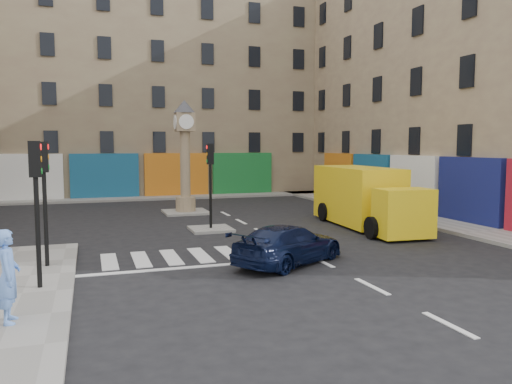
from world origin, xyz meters
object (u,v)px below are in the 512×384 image
clock_pillar (185,149)px  navy_sedan (289,244)px  pedestrian_blue (8,276)px  yellow_van (365,198)px  traffic_light_left_far (44,183)px  traffic_light_left_near (36,190)px  traffic_light_island (210,172)px

clock_pillar → navy_sedan: size_ratio=1.42×
pedestrian_blue → yellow_van: bearing=-57.9°
traffic_light_left_far → yellow_van: size_ratio=0.49×
traffic_light_left_far → yellow_van: bearing=17.3°
traffic_light_left_near → navy_sedan: traffic_light_left_near is taller
yellow_van → pedestrian_blue: size_ratio=3.97×
traffic_light_left_near → pedestrian_blue: size_ratio=1.93×
traffic_light_left_near → clock_pillar: bearing=65.5°
navy_sedan → traffic_light_left_far: bearing=46.9°
traffic_light_left_near → clock_pillar: clock_pillar is taller
traffic_light_left_near → clock_pillar: (6.30, 13.80, 0.93)m
traffic_light_island → pedestrian_blue: traffic_light_island is taller
yellow_van → navy_sedan: bearing=-133.5°
traffic_light_island → yellow_van: size_ratio=0.49×
navy_sedan → pedestrian_blue: (-7.53, -3.46, 0.49)m
clock_pillar → traffic_light_left_far: bearing=-118.9°
yellow_van → pedestrian_blue: yellow_van is taller
traffic_light_left_near → navy_sedan: 7.52m
traffic_light_island → traffic_light_left_far: bearing=-139.4°
clock_pillar → yellow_van: 10.30m
traffic_light_left_far → navy_sedan: size_ratio=0.86×
traffic_light_left_near → clock_pillar: size_ratio=0.61×
traffic_light_left_near → yellow_van: 14.85m
traffic_light_left_near → yellow_van: size_ratio=0.49×
navy_sedan → yellow_van: yellow_van is taller
traffic_light_left_near → traffic_light_island: 10.03m
clock_pillar → pedestrian_blue: clock_pillar is taller
traffic_light_left_far → traffic_light_left_near: bearing=-90.0°
navy_sedan → yellow_van: (6.08, 5.63, 0.73)m
clock_pillar → navy_sedan: 13.24m
traffic_light_island → pedestrian_blue: bearing=-122.7°
clock_pillar → yellow_van: clock_pillar is taller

